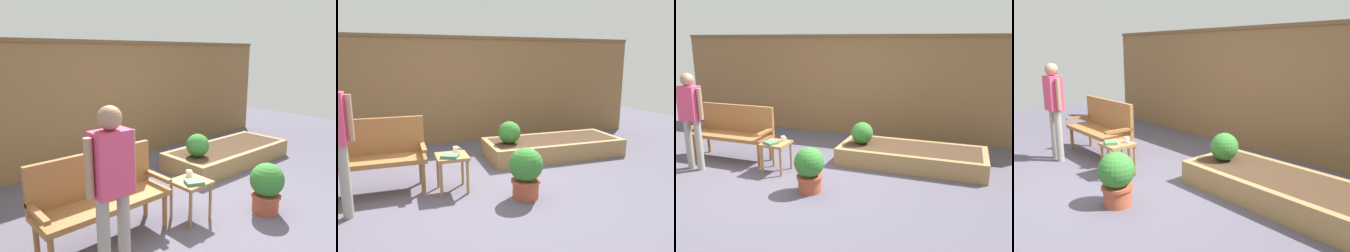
% 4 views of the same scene
% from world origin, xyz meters
% --- Properties ---
extents(ground_plane, '(14.00, 14.00, 0.00)m').
position_xyz_m(ground_plane, '(0.00, 0.00, 0.00)').
color(ground_plane, '#514C5B').
extents(fence_back, '(8.40, 0.14, 2.16)m').
position_xyz_m(fence_back, '(0.00, 2.60, 1.09)').
color(fence_back, brown).
rests_on(fence_back, ground_plane).
extents(garden_bench, '(1.44, 0.48, 0.94)m').
position_xyz_m(garden_bench, '(-1.43, 0.39, 0.54)').
color(garden_bench, '#936033').
rests_on(garden_bench, ground_plane).
extents(side_table, '(0.40, 0.40, 0.48)m').
position_xyz_m(side_table, '(-0.41, 0.06, 0.40)').
color(side_table, '#9E7042').
rests_on(side_table, ground_plane).
extents(cup_on_table, '(0.10, 0.07, 0.08)m').
position_xyz_m(cup_on_table, '(-0.33, 0.17, 0.52)').
color(cup_on_table, white).
rests_on(cup_on_table, side_table).
extents(book_on_table, '(0.26, 0.24, 0.04)m').
position_xyz_m(book_on_table, '(-0.44, -0.03, 0.50)').
color(book_on_table, '#4C7A56').
rests_on(book_on_table, side_table).
extents(potted_boxwood, '(0.42, 0.42, 0.63)m').
position_xyz_m(potted_boxwood, '(0.41, -0.45, 0.35)').
color(potted_boxwood, '#A84C33').
rests_on(potted_boxwood, ground_plane).
extents(raised_planter_bed, '(2.40, 1.00, 0.30)m').
position_xyz_m(raised_planter_bed, '(1.57, 1.08, 0.15)').
color(raised_planter_bed, '#997547').
rests_on(raised_planter_bed, ground_plane).
extents(shrub_near_bench, '(0.38, 0.38, 0.38)m').
position_xyz_m(shrub_near_bench, '(0.72, 1.02, 0.49)').
color(shrub_near_bench, brown).
rests_on(shrub_near_bench, raised_planter_bed).
extents(person_by_bench, '(0.47, 0.20, 1.56)m').
position_xyz_m(person_by_bench, '(-1.70, -0.30, 0.93)').
color(person_by_bench, gray).
rests_on(person_by_bench, ground_plane).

